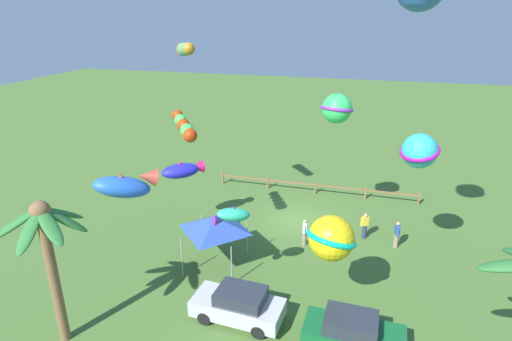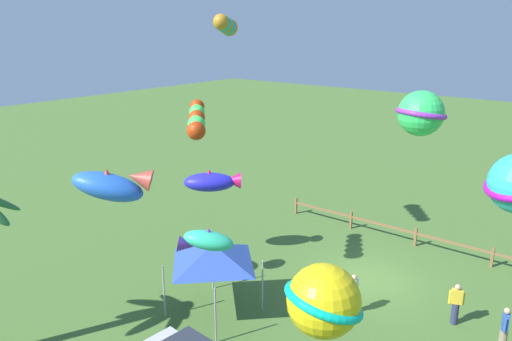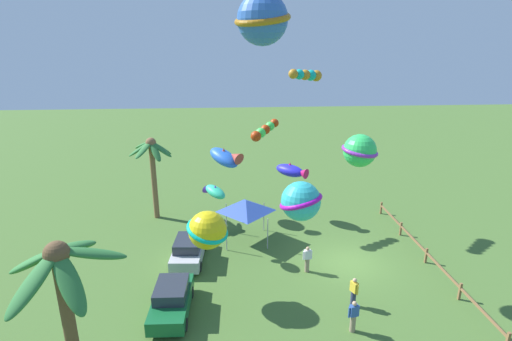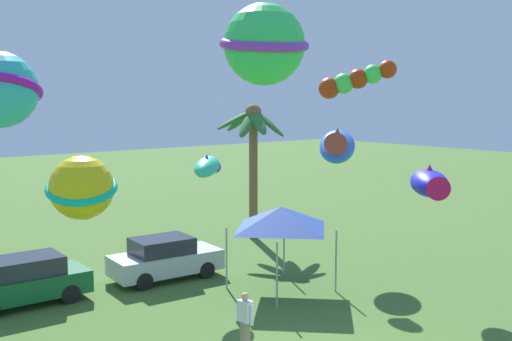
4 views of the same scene
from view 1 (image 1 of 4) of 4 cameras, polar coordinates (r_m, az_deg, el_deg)
ground_plane at (r=26.84m, az=6.07°, el=-6.87°), size 120.00×120.00×0.00m
palm_tree_0 at (r=17.39m, az=-26.73°, el=-8.27°), size 3.23×3.27×6.16m
rail_fence at (r=30.61m, az=8.05°, el=-2.07°), size 14.33×0.12×0.95m
parked_car_0 at (r=17.89m, az=13.05°, el=-20.74°), size 3.96×1.85×1.51m
parked_car_1 at (r=18.77m, az=-2.40°, el=-17.79°), size 4.01×1.98×1.51m
spectator_0 at (r=25.28m, az=14.60°, el=-7.27°), size 0.51×0.37×1.59m
spectator_1 at (r=24.86m, az=18.63°, el=-8.25°), size 0.30×0.54×1.59m
spectator_2 at (r=23.98m, az=6.63°, el=-8.31°), size 0.27×0.55×1.59m
festival_tent at (r=21.31m, az=-5.64°, el=-7.20°), size 2.86×2.86×2.85m
kite_tube_0 at (r=23.98m, az=-9.57°, el=15.97°), size 1.85×2.48×0.91m
kite_ball_1 at (r=20.21m, az=21.38°, el=2.52°), size 2.40×2.39×1.59m
kite_tube_2 at (r=21.54m, az=-9.72°, el=5.94°), size 1.94×2.01×1.25m
kite_ball_3 at (r=17.61m, az=10.20°, el=-9.04°), size 2.85×2.83×1.91m
kite_ball_5 at (r=23.46m, az=10.96°, el=8.28°), size 2.42×2.43×1.64m
kite_fish_6 at (r=24.91m, az=-9.90°, el=0.06°), size 2.47×2.52×1.07m
kite_fish_7 at (r=21.07m, az=-17.30°, el=-1.93°), size 3.14×2.96×1.70m
kite_fish_8 at (r=18.42m, az=-3.35°, el=-6.09°), size 1.80×1.67×0.89m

